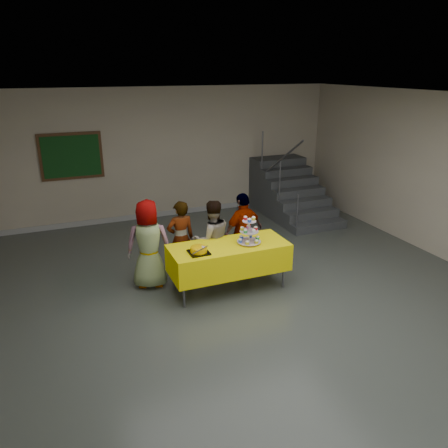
{
  "coord_description": "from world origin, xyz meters",
  "views": [
    {
      "loc": [
        -2.62,
        -4.84,
        3.4
      ],
      "look_at": [
        -0.18,
        1.19,
        1.05
      ],
      "focal_mm": 35.0,
      "sensor_mm": 36.0,
      "label": 1
    }
  ],
  "objects_px": {
    "staircase": "(288,193)",
    "noticeboard": "(71,156)",
    "cupcake_stand": "(249,233)",
    "schoolchild_a": "(149,244)",
    "bake_table": "(229,257)",
    "schoolchild_d": "(243,232)",
    "bear_cake": "(199,249)",
    "schoolchild_c": "(212,240)",
    "schoolchild_b": "(181,239)"
  },
  "relations": [
    {
      "from": "bake_table",
      "to": "schoolchild_a",
      "type": "bearing_deg",
      "value": 152.91
    },
    {
      "from": "bear_cake",
      "to": "schoolchild_a",
      "type": "distance_m",
      "value": 0.94
    },
    {
      "from": "cupcake_stand",
      "to": "schoolchild_b",
      "type": "bearing_deg",
      "value": 135.62
    },
    {
      "from": "bear_cake",
      "to": "schoolchild_b",
      "type": "relative_size",
      "value": 0.27
    },
    {
      "from": "schoolchild_a",
      "to": "schoolchild_b",
      "type": "relative_size",
      "value": 1.1
    },
    {
      "from": "cupcake_stand",
      "to": "bear_cake",
      "type": "relative_size",
      "value": 1.24
    },
    {
      "from": "schoolchild_b",
      "to": "staircase",
      "type": "distance_m",
      "value": 4.15
    },
    {
      "from": "bear_cake",
      "to": "schoolchild_b",
      "type": "xyz_separation_m",
      "value": [
        -0.01,
        0.92,
        -0.17
      ]
    },
    {
      "from": "bear_cake",
      "to": "schoolchild_b",
      "type": "height_order",
      "value": "schoolchild_b"
    },
    {
      "from": "bake_table",
      "to": "bear_cake",
      "type": "height_order",
      "value": "bear_cake"
    },
    {
      "from": "schoolchild_c",
      "to": "staircase",
      "type": "height_order",
      "value": "staircase"
    },
    {
      "from": "bake_table",
      "to": "noticeboard",
      "type": "xyz_separation_m",
      "value": [
        -2.0,
        3.97,
        1.04
      ]
    },
    {
      "from": "schoolchild_a",
      "to": "schoolchild_d",
      "type": "xyz_separation_m",
      "value": [
        1.67,
        0.03,
        -0.03
      ]
    },
    {
      "from": "noticeboard",
      "to": "schoolchild_d",
      "type": "bearing_deg",
      "value": -53.06
    },
    {
      "from": "bake_table",
      "to": "schoolchild_b",
      "type": "height_order",
      "value": "schoolchild_b"
    },
    {
      "from": "schoolchild_a",
      "to": "schoolchild_c",
      "type": "relative_size",
      "value": 1.07
    },
    {
      "from": "bear_cake",
      "to": "noticeboard",
      "type": "distance_m",
      "value": 4.41
    },
    {
      "from": "schoolchild_a",
      "to": "noticeboard",
      "type": "xyz_separation_m",
      "value": [
        -0.85,
        3.38,
        0.87
      ]
    },
    {
      "from": "noticeboard",
      "to": "staircase",
      "type": "bearing_deg",
      "value": -9.73
    },
    {
      "from": "bake_table",
      "to": "cupcake_stand",
      "type": "relative_size",
      "value": 4.22
    },
    {
      "from": "cupcake_stand",
      "to": "schoolchild_a",
      "type": "distance_m",
      "value": 1.61
    },
    {
      "from": "cupcake_stand",
      "to": "schoolchild_a",
      "type": "xyz_separation_m",
      "value": [
        -1.47,
        0.64,
        -0.21
      ]
    },
    {
      "from": "schoolchild_c",
      "to": "noticeboard",
      "type": "height_order",
      "value": "noticeboard"
    },
    {
      "from": "cupcake_stand",
      "to": "schoolchild_d",
      "type": "relative_size",
      "value": 0.32
    },
    {
      "from": "staircase",
      "to": "noticeboard",
      "type": "relative_size",
      "value": 1.85
    },
    {
      "from": "schoolchild_c",
      "to": "noticeboard",
      "type": "relative_size",
      "value": 1.05
    },
    {
      "from": "cupcake_stand",
      "to": "noticeboard",
      "type": "distance_m",
      "value": 4.69
    },
    {
      "from": "bear_cake",
      "to": "schoolchild_c",
      "type": "bearing_deg",
      "value": 54.83
    },
    {
      "from": "schoolchild_c",
      "to": "schoolchild_d",
      "type": "xyz_separation_m",
      "value": [
        0.62,
        0.1,
        0.01
      ]
    },
    {
      "from": "schoolchild_a",
      "to": "staircase",
      "type": "bearing_deg",
      "value": -131.92
    },
    {
      "from": "bear_cake",
      "to": "bake_table",
      "type": "bearing_deg",
      "value": 13.2
    },
    {
      "from": "bear_cake",
      "to": "schoolchild_c",
      "type": "xyz_separation_m",
      "value": [
        0.45,
        0.64,
        -0.15
      ]
    },
    {
      "from": "schoolchild_c",
      "to": "staircase",
      "type": "bearing_deg",
      "value": -137.06
    },
    {
      "from": "cupcake_stand",
      "to": "staircase",
      "type": "distance_m",
      "value": 4.11
    },
    {
      "from": "noticeboard",
      "to": "bake_table",
      "type": "bearing_deg",
      "value": -63.31
    },
    {
      "from": "cupcake_stand",
      "to": "bear_cake",
      "type": "xyz_separation_m",
      "value": [
        -0.86,
        -0.07,
        -0.11
      ]
    },
    {
      "from": "schoolchild_a",
      "to": "staircase",
      "type": "height_order",
      "value": "staircase"
    },
    {
      "from": "cupcake_stand",
      "to": "schoolchild_c",
      "type": "bearing_deg",
      "value": 126.24
    },
    {
      "from": "schoolchild_b",
      "to": "staircase",
      "type": "height_order",
      "value": "staircase"
    },
    {
      "from": "schoolchild_a",
      "to": "bake_table",
      "type": "bearing_deg",
      "value": 168.62
    },
    {
      "from": "schoolchild_b",
      "to": "schoolchild_c",
      "type": "bearing_deg",
      "value": 144.49
    },
    {
      "from": "bake_table",
      "to": "staircase",
      "type": "bearing_deg",
      "value": 47.45
    },
    {
      "from": "schoolchild_b",
      "to": "schoolchild_c",
      "type": "height_order",
      "value": "schoolchild_c"
    },
    {
      "from": "cupcake_stand",
      "to": "schoolchild_d",
      "type": "distance_m",
      "value": 0.74
    },
    {
      "from": "schoolchild_d",
      "to": "noticeboard",
      "type": "height_order",
      "value": "noticeboard"
    },
    {
      "from": "bear_cake",
      "to": "schoolchild_c",
      "type": "height_order",
      "value": "schoolchild_c"
    },
    {
      "from": "schoolchild_c",
      "to": "staircase",
      "type": "distance_m",
      "value": 3.97
    },
    {
      "from": "bear_cake",
      "to": "staircase",
      "type": "distance_m",
      "value": 4.74
    },
    {
      "from": "schoolchild_d",
      "to": "staircase",
      "type": "distance_m",
      "value": 3.45
    },
    {
      "from": "staircase",
      "to": "noticeboard",
      "type": "height_order",
      "value": "noticeboard"
    }
  ]
}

